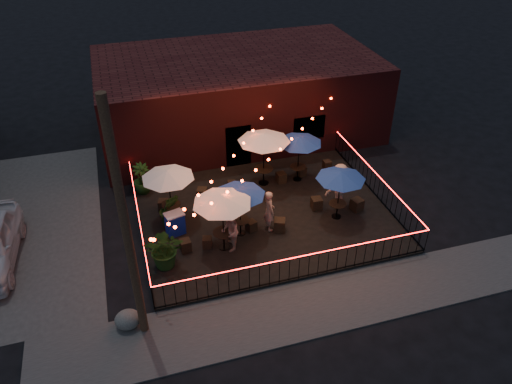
# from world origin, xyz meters

# --- Properties ---
(ground) EXTENTS (110.00, 110.00, 0.00)m
(ground) POSITION_xyz_m (0.00, 0.00, 0.00)
(ground) COLOR black
(ground) RESTS_ON ground
(patio) EXTENTS (10.00, 8.00, 0.15)m
(patio) POSITION_xyz_m (0.00, 2.00, 0.07)
(patio) COLOR black
(patio) RESTS_ON ground
(sidewalk) EXTENTS (18.00, 2.50, 0.05)m
(sidewalk) POSITION_xyz_m (0.00, -3.25, 0.03)
(sidewalk) COLOR #3B3937
(sidewalk) RESTS_ON ground
(brick_building) EXTENTS (14.00, 8.00, 4.00)m
(brick_building) POSITION_xyz_m (1.00, 9.99, 2.00)
(brick_building) COLOR #370F0F
(brick_building) RESTS_ON ground
(utility_pole) EXTENTS (0.26, 0.26, 8.00)m
(utility_pole) POSITION_xyz_m (-5.40, -2.60, 4.00)
(utility_pole) COLOR #321D14
(utility_pole) RESTS_ON ground
(fence_front) EXTENTS (10.00, 0.04, 1.04)m
(fence_front) POSITION_xyz_m (0.00, -2.00, 0.66)
(fence_front) COLOR black
(fence_front) RESTS_ON patio
(fence_left) EXTENTS (0.04, 8.00, 1.04)m
(fence_left) POSITION_xyz_m (-5.00, 2.00, 0.66)
(fence_left) COLOR black
(fence_left) RESTS_ON patio
(fence_right) EXTENTS (0.04, 8.00, 1.04)m
(fence_right) POSITION_xyz_m (5.00, 2.00, 0.66)
(fence_right) COLOR black
(fence_right) RESTS_ON patio
(festoon_lights) EXTENTS (10.02, 8.72, 1.32)m
(festoon_lights) POSITION_xyz_m (-1.01, 1.70, 2.52)
(festoon_lights) COLOR #FF2B0A
(festoon_lights) RESTS_ON ground
(cafe_table_0) EXTENTS (2.37, 2.37, 2.38)m
(cafe_table_0) POSITION_xyz_m (-2.09, 0.39, 2.33)
(cafe_table_0) COLOR black
(cafe_table_0) RESTS_ON patio
(cafe_table_1) EXTENTS (2.69, 2.69, 2.29)m
(cafe_table_1) POSITION_xyz_m (-3.67, 2.74, 2.24)
(cafe_table_1) COLOR black
(cafe_table_1) RESTS_ON patio
(cafe_table_2) EXTENTS (2.04, 2.04, 2.14)m
(cafe_table_2) POSITION_xyz_m (-1.27, 1.02, 2.11)
(cafe_table_2) COLOR black
(cafe_table_2) RESTS_ON patio
(cafe_table_3) EXTENTS (2.97, 2.97, 2.51)m
(cafe_table_3) POSITION_xyz_m (0.65, 4.17, 2.44)
(cafe_table_3) COLOR black
(cafe_table_3) RESTS_ON patio
(cafe_table_4) EXTENTS (2.47, 2.47, 2.16)m
(cafe_table_4) POSITION_xyz_m (2.76, 0.93, 2.12)
(cafe_table_4) COLOR black
(cafe_table_4) RESTS_ON patio
(cafe_table_5) EXTENTS (2.01, 2.01, 2.21)m
(cafe_table_5) POSITION_xyz_m (2.22, 4.03, 2.17)
(cafe_table_5) COLOR black
(cafe_table_5) RESTS_ON patio
(bistro_chair_0) EXTENTS (0.43, 0.43, 0.46)m
(bistro_chair_0) POSITION_xyz_m (-3.51, 0.64, 0.38)
(bistro_chair_0) COLOR black
(bistro_chair_0) RESTS_ON patio
(bistro_chair_1) EXTENTS (0.42, 0.42, 0.41)m
(bistro_chair_1) POSITION_xyz_m (-2.68, 0.62, 0.35)
(bistro_chair_1) COLOR black
(bistro_chair_1) RESTS_ON patio
(bistro_chair_2) EXTENTS (0.50, 0.50, 0.48)m
(bistro_chair_2) POSITION_xyz_m (-3.93, 3.43, 0.39)
(bistro_chair_2) COLOR black
(bistro_chair_2) RESTS_ON patio
(bistro_chair_3) EXTENTS (0.53, 0.53, 0.49)m
(bistro_chair_3) POSITION_xyz_m (-2.22, 3.79, 0.39)
(bistro_chair_3) COLOR black
(bistro_chair_3) RESTS_ON patio
(bistro_chair_4) EXTENTS (0.46, 0.46, 0.42)m
(bistro_chair_4) POSITION_xyz_m (-0.82, 1.09, 0.36)
(bistro_chair_4) COLOR black
(bistro_chair_4) RESTS_ON patio
(bistro_chair_5) EXTENTS (0.56, 0.56, 0.51)m
(bistro_chair_5) POSITION_xyz_m (0.24, 0.76, 0.40)
(bistro_chair_5) COLOR black
(bistro_chair_5) RESTS_ON patio
(bistro_chair_6) EXTENTS (0.38, 0.38, 0.40)m
(bistro_chair_6) POSITION_xyz_m (-0.84, 4.10, 0.35)
(bistro_chair_6) COLOR black
(bistro_chair_6) RESTS_ON patio
(bistro_chair_7) EXTENTS (0.44, 0.44, 0.47)m
(bistro_chair_7) POSITION_xyz_m (1.44, 4.04, 0.38)
(bistro_chair_7) COLOR black
(bistro_chair_7) RESTS_ON patio
(bistro_chair_8) EXTENTS (0.45, 0.45, 0.50)m
(bistro_chair_8) POSITION_xyz_m (2.19, 1.70, 0.40)
(bistro_chair_8) COLOR black
(bistro_chair_8) RESTS_ON patio
(bistro_chair_9) EXTENTS (0.54, 0.54, 0.51)m
(bistro_chair_9) POSITION_xyz_m (3.76, 1.13, 0.41)
(bistro_chair_9) COLOR black
(bistro_chair_9) RESTS_ON patio
(bistro_chair_10) EXTENTS (0.43, 0.43, 0.44)m
(bistro_chair_10) POSITION_xyz_m (2.53, 4.32, 0.37)
(bistro_chair_10) COLOR black
(bistro_chair_10) RESTS_ON patio
(bistro_chair_11) EXTENTS (0.35, 0.35, 0.41)m
(bistro_chair_11) POSITION_xyz_m (3.89, 4.52, 0.35)
(bistro_chair_11) COLOR black
(bistro_chair_11) RESTS_ON patio
(patron_a) EXTENTS (0.45, 0.66, 1.74)m
(patron_a) POSITION_xyz_m (-0.11, 1.00, 1.02)
(patron_a) COLOR tan
(patron_a) RESTS_ON patio
(patron_b) EXTENTS (0.80, 0.93, 1.65)m
(patron_b) POSITION_xyz_m (-1.88, 0.24, 0.97)
(patron_b) COLOR tan
(patron_b) RESTS_ON patio
(patron_c) EXTENTS (1.38, 0.95, 1.95)m
(patron_c) POSITION_xyz_m (3.14, 1.69, 1.13)
(patron_c) COLOR beige
(patron_c) RESTS_ON patio
(potted_shrub_a) EXTENTS (1.62, 1.49, 1.54)m
(potted_shrub_a) POSITION_xyz_m (-4.28, 0.02, 0.92)
(potted_shrub_a) COLOR #164014
(potted_shrub_a) RESTS_ON patio
(potted_shrub_b) EXTENTS (0.88, 0.73, 1.49)m
(potted_shrub_b) POSITION_xyz_m (-3.79, 2.37, 0.89)
(potted_shrub_b) COLOR #0F340C
(potted_shrub_b) RESTS_ON patio
(potted_shrub_c) EXTENTS (1.01, 1.01, 1.37)m
(potted_shrub_c) POSITION_xyz_m (-4.60, 5.02, 0.84)
(potted_shrub_c) COLOR #16360C
(potted_shrub_c) RESTS_ON patio
(cooler) EXTENTS (0.83, 0.68, 0.95)m
(cooler) POSITION_xyz_m (-3.69, 1.75, 0.63)
(cooler) COLOR #10269E
(cooler) RESTS_ON patio
(boulder) EXTENTS (0.96, 0.86, 0.67)m
(boulder) POSITION_xyz_m (-5.87, -2.33, 0.34)
(boulder) COLOR #474742
(boulder) RESTS_ON ground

